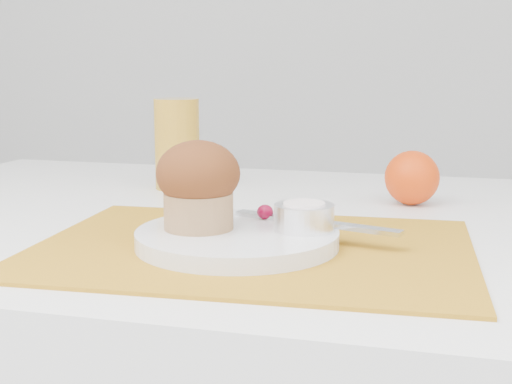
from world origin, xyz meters
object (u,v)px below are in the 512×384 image
(juice_glass, at_px, (177,144))
(muffin, at_px, (198,184))
(orange, at_px, (412,178))
(plate, at_px, (237,238))

(juice_glass, xyz_separation_m, muffin, (0.16, -0.34, 0.00))
(orange, height_order, juice_glass, juice_glass)
(plate, relative_size, juice_glass, 1.55)
(orange, distance_m, muffin, 0.37)
(plate, relative_size, muffin, 2.28)
(muffin, bearing_deg, orange, 54.80)
(orange, distance_m, juice_glass, 0.37)
(juice_glass, bearing_deg, muffin, -65.31)
(juice_glass, height_order, muffin, juice_glass)
(plate, distance_m, muffin, 0.07)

